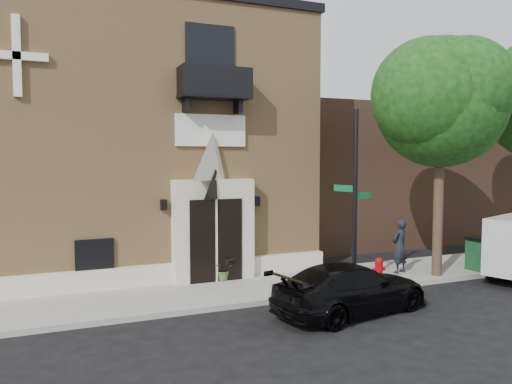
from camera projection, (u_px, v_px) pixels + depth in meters
ground at (279, 304)px, 13.80m from camera, size 120.00×120.00×0.00m
sidewalk at (287, 285)px, 15.56m from camera, size 42.00×3.00×0.15m
church at (124, 142)px, 19.64m from camera, size 12.20×11.01×9.30m
neighbour_building at (410, 173)px, 26.49m from camera, size 18.00×8.00×6.40m
street_tree_left at (444, 101)px, 16.03m from camera, size 4.97×4.38×7.77m
black_sedan at (351, 288)px, 12.93m from camera, size 4.76×2.64×1.30m
street_sign at (355, 199)px, 14.81m from camera, size 1.02×0.80×5.31m
fire_hydrant at (379, 270)px, 15.67m from camera, size 0.43×0.35×0.76m
dumpster at (493, 253)px, 17.40m from camera, size 1.85×1.20×1.14m
planter at (223, 269)px, 15.81m from camera, size 0.68×0.59×0.72m
pedestrian_near at (400, 246)px, 16.80m from camera, size 0.76×0.61×1.83m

